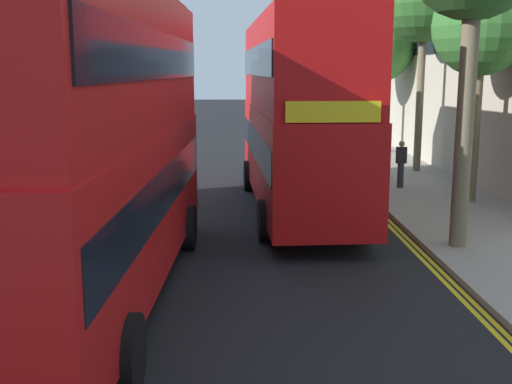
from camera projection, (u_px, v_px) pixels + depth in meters
The scene contains 8 objects.
sidewalk_right at pixel (463, 217), 17.80m from camera, with size 4.00×80.00×0.14m, color gray.
kerb_line_outer at pixel (408, 239), 15.78m from camera, with size 0.10×56.00×0.01m, color yellow.
kerb_line_inner at pixel (402, 239), 15.78m from camera, with size 0.10×56.00×0.01m, color yellow.
double_decker_bus_away at pixel (92, 135), 11.09m from camera, with size 3.15×10.90×5.64m.
double_decker_bus_oncoming at pixel (298, 109), 18.43m from camera, with size 3.09×10.89×5.64m.
pedestrian_far at pixel (401, 163), 21.80m from camera, with size 0.34×0.22×1.62m.
street_tree_mid at pixel (375, 43), 30.31m from camera, with size 3.89×3.89×7.24m.
street_tree_far at pixel (481, 29), 18.78m from camera, with size 2.89×2.89×6.71m.
Camera 1 is at (0.10, -1.14, 4.14)m, focal length 44.50 mm.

